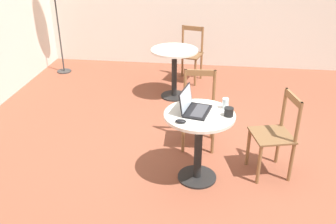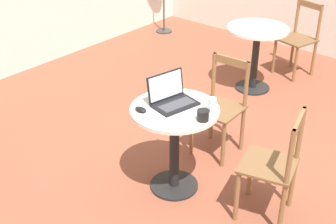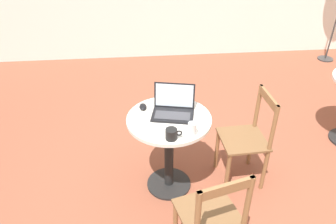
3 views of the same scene
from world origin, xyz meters
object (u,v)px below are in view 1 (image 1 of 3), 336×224
laptop (194,107)px  drinking_glass (225,104)px  cafe_table_near (199,131)px  chair_mid_right (190,54)px  mug (229,112)px  mouse (181,121)px  cafe_table_mid (174,62)px  chair_near_front (276,135)px  chair_near_right (199,110)px

laptop → drinking_glass: (0.11, -0.30, 0.01)m
cafe_table_near → chair_mid_right: bearing=6.1°
mug → drinking_glass: drinking_glass is taller
drinking_glass → mouse: bearing=131.0°
cafe_table_mid → chair_near_front: (-1.79, -1.22, -0.10)m
chair_near_right → drinking_glass: chair_near_right is taller
cafe_table_near → chair_near_right: 0.70m
chair_mid_right → laptop: size_ratio=2.34×
mouse → drinking_glass: (0.35, -0.40, 0.04)m
chair_near_right → mouse: (-0.89, 0.12, 0.31)m
cafe_table_near → mouse: size_ratio=7.36×
chair_near_front → chair_near_right: 0.93m
mouse → cafe_table_near: bearing=-38.5°
chair_near_right → chair_mid_right: same height
chair_mid_right → cafe_table_mid: bearing=166.2°
cafe_table_near → cafe_table_mid: (1.99, 0.46, 0.00)m
cafe_table_mid → chair_mid_right: chair_mid_right is taller
cafe_table_mid → mouse: (-2.19, -0.30, 0.21)m
chair_mid_right → chair_near_right: bearing=-172.8°
chair_near_right → mug: bearing=-156.4°
chair_near_right → mug: 0.83m
cafe_table_near → chair_near_right: chair_near_right is taller
chair_near_front → cafe_table_mid: bearing=34.3°
laptop → drinking_glass: 0.32m
chair_near_right → mouse: size_ratio=8.75×
cafe_table_mid → mouse: 2.22m
chair_near_front → chair_near_right: size_ratio=1.00×
drinking_glass → mug: bearing=-168.8°
cafe_table_mid → chair_mid_right: bearing=-13.8°
chair_near_front → laptop: (-0.16, 0.82, 0.34)m
cafe_table_near → drinking_glass: bearing=-58.6°
chair_near_front → laptop: 0.90m
drinking_glass → chair_mid_right: bearing=11.7°
mouse → laptop: bearing=-22.8°
laptop → chair_near_front: bearing=-78.9°
mouse → mug: 0.47m
chair_near_front → mouse: (-0.40, 0.92, 0.31)m
mug → laptop: bearing=81.8°
laptop → mug: bearing=-98.2°
chair_near_front → mouse: size_ratio=8.75×
cafe_table_near → chair_near_right: (0.69, 0.04, -0.10)m
chair_near_right → laptop: laptop is taller
mug → chair_mid_right: bearing=11.7°
cafe_table_mid → drinking_glass: drinking_glass is taller
cafe_table_mid → laptop: bearing=-168.3°
mug → mouse: bearing=114.3°
cafe_table_mid → mouse: size_ratio=7.36×
cafe_table_mid → drinking_glass: 1.99m
cafe_table_near → cafe_table_mid: bearing=13.1°
chair_near_front → drinking_glass: bearing=96.1°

